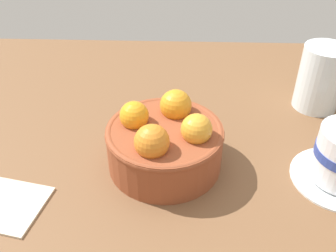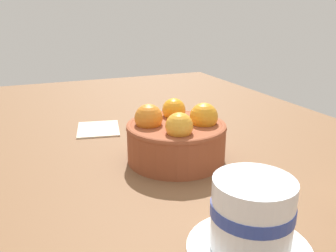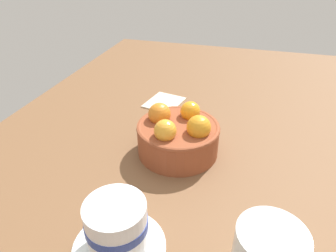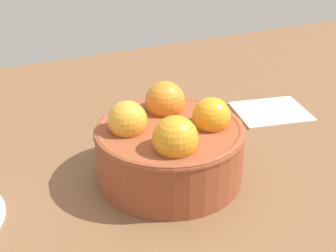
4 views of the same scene
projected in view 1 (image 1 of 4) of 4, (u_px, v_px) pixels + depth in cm
name	position (u px, v px, depth cm)	size (l,w,h in cm)	color
ground_plane	(165.00, 173.00, 52.80)	(141.61, 82.05, 3.45)	brown
terracotta_bowl	(165.00, 141.00, 49.50)	(15.36, 15.36, 9.11)	brown
water_glass	(321.00, 78.00, 60.42)	(7.17, 7.17, 10.53)	silver
folded_napkin	(4.00, 204.00, 45.49)	(9.38, 7.93, 0.60)	beige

